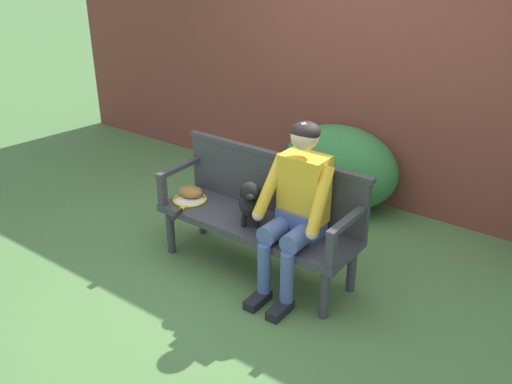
# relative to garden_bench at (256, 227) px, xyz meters

# --- Properties ---
(ground_plane) EXTENTS (40.00, 40.00, 0.00)m
(ground_plane) POSITION_rel_garden_bench_xyz_m (0.00, 0.00, -0.39)
(ground_plane) COLOR #4C753D
(brick_garden_fence) EXTENTS (8.00, 0.30, 2.68)m
(brick_garden_fence) POSITION_rel_garden_bench_xyz_m (0.00, 1.86, 0.95)
(brick_garden_fence) COLOR brown
(brick_garden_fence) RESTS_ON ground
(hedge_bush_far_right) EXTENTS (1.19, 0.79, 0.82)m
(hedge_bush_far_right) POSITION_rel_garden_bench_xyz_m (-0.04, 1.44, 0.02)
(hedge_bush_far_right) COLOR #337538
(hedge_bush_far_right) RESTS_ON ground
(garden_bench) EXTENTS (1.66, 0.53, 0.45)m
(garden_bench) POSITION_rel_garden_bench_xyz_m (0.00, 0.00, 0.00)
(garden_bench) COLOR #38383D
(garden_bench) RESTS_ON ground
(bench_backrest) EXTENTS (1.70, 0.06, 0.50)m
(bench_backrest) POSITION_rel_garden_bench_xyz_m (0.00, 0.23, 0.31)
(bench_backrest) COLOR #38383D
(bench_backrest) RESTS_ON garden_bench
(bench_armrest_left_end) EXTENTS (0.06, 0.53, 0.28)m
(bench_armrest_left_end) POSITION_rel_garden_bench_xyz_m (-0.79, -0.09, 0.26)
(bench_armrest_left_end) COLOR #38383D
(bench_armrest_left_end) RESTS_ON garden_bench
(bench_armrest_right_end) EXTENTS (0.06, 0.53, 0.28)m
(bench_armrest_right_end) POSITION_rel_garden_bench_xyz_m (0.79, -0.09, 0.26)
(bench_armrest_right_end) COLOR #38383D
(bench_armrest_right_end) RESTS_ON garden_bench
(person_seated) EXTENTS (0.56, 0.66, 1.32)m
(person_seated) POSITION_rel_garden_bench_xyz_m (0.38, -0.02, 0.33)
(person_seated) COLOR black
(person_seated) RESTS_ON ground
(dog_on_bench) EXTENTS (0.31, 0.37, 0.39)m
(dog_on_bench) POSITION_rel_garden_bench_xyz_m (-0.01, -0.06, 0.25)
(dog_on_bench) COLOR black
(dog_on_bench) RESTS_ON garden_bench
(tennis_racket) EXTENTS (0.38, 0.58, 0.03)m
(tennis_racket) POSITION_rel_garden_bench_xyz_m (-0.65, -0.07, 0.07)
(tennis_racket) COLOR yellow
(tennis_racket) RESTS_ON garden_bench
(baseball_glove) EXTENTS (0.24, 0.20, 0.09)m
(baseball_glove) POSITION_rel_garden_bench_xyz_m (-0.71, 0.02, 0.10)
(baseball_glove) COLOR #9E6B2D
(baseball_glove) RESTS_ON garden_bench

